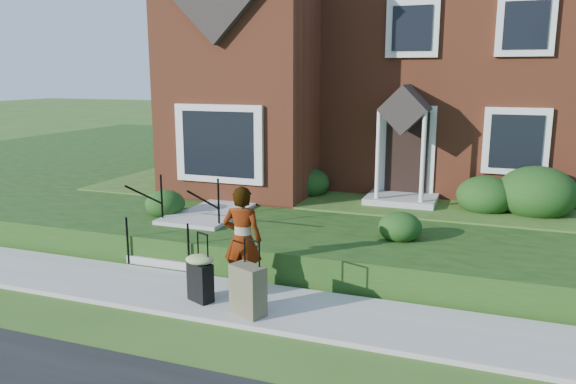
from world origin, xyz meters
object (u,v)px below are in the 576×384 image
at_px(front_steps, 185,233).
at_px(suitcase_olive, 248,290).
at_px(woman, 242,240).
at_px(suitcase_black, 200,275).

relative_size(front_steps, suitcase_olive, 1.77).
relative_size(woman, suitcase_black, 1.61).
relative_size(front_steps, woman, 1.14).
bearing_deg(front_steps, suitcase_olive, -43.63).
bearing_deg(woman, front_steps, -45.17).
relative_size(front_steps, suitcase_black, 1.84).
bearing_deg(front_steps, suitcase_black, -54.41).
bearing_deg(suitcase_olive, woman, 143.07).
height_order(woman, suitcase_black, woman).
height_order(front_steps, suitcase_black, front_steps).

